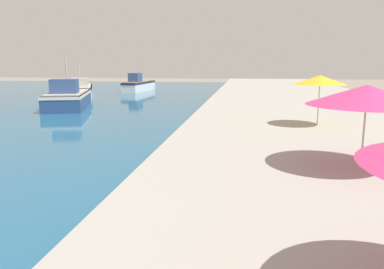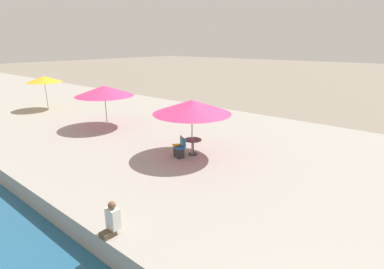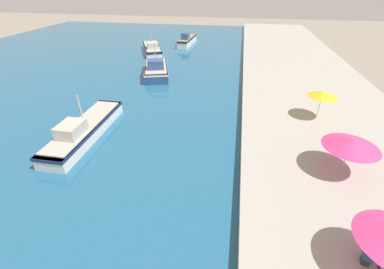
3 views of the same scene
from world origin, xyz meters
The scene contains 10 objects.
water_basin centered at (-28.00, 37.00, 0.02)m, with size 56.00×90.00×0.04m.
quay_promenade centered at (8.00, 37.00, 0.40)m, with size 16.00×90.00×0.80m.
fishing_boat_near centered at (-13.66, 18.12, 0.81)m, with size 2.52×10.45×3.91m.
fishing_boat_mid centered at (-12.30, 35.36, 0.94)m, with size 5.40×8.64×4.59m.
fishing_boat_far centered at (-16.95, 48.06, 0.79)m, with size 6.45×10.34×3.81m.
fishing_boat_distant centered at (-11.77, 55.85, 0.93)m, with size 2.53×8.98×4.51m.
cafe_umbrella_white centered at (6.88, 16.13, 3.05)m, with size 3.57×3.57×2.57m.
cafe_umbrella_striped centered at (6.99, 24.18, 3.14)m, with size 2.63×2.63×2.57m.
cafe_chair_left centered at (5.81, 9.02, 1.12)m, with size 0.52×0.50×0.91m.
cafe_chair_right centered at (5.95, 9.29, 1.12)m, with size 0.59×0.58×0.91m.
Camera 3 is at (-0.92, 0.65, 12.24)m, focal length 24.00 mm.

